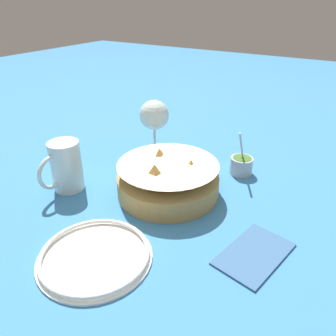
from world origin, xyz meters
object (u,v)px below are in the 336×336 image
object	(u,v)px
food_basket	(168,180)
wine_glass	(154,117)
sauce_cup	(241,165)
side_plate	(95,255)
beer_mug	(66,168)

from	to	relation	value
food_basket	wine_glass	world-z (taller)	wine_glass
sauce_cup	side_plate	size ratio (longest dim) A/B	0.63
sauce_cup	side_plate	bearing A→B (deg)	-13.91
sauce_cup	beer_mug	world-z (taller)	sauce_cup
food_basket	sauce_cup	xyz separation A→B (m)	(-0.18, 0.11, -0.01)
wine_glass	side_plate	world-z (taller)	wine_glass
side_plate	sauce_cup	bearing A→B (deg)	166.09
sauce_cup	wine_glass	distance (m)	0.27
sauce_cup	wine_glass	bearing A→B (deg)	-85.27
beer_mug	side_plate	world-z (taller)	beer_mug
sauce_cup	side_plate	distance (m)	0.44
wine_glass	side_plate	size ratio (longest dim) A/B	0.79
food_basket	sauce_cup	distance (m)	0.21
sauce_cup	beer_mug	bearing A→B (deg)	-48.40
food_basket	sauce_cup	size ratio (longest dim) A/B	1.84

